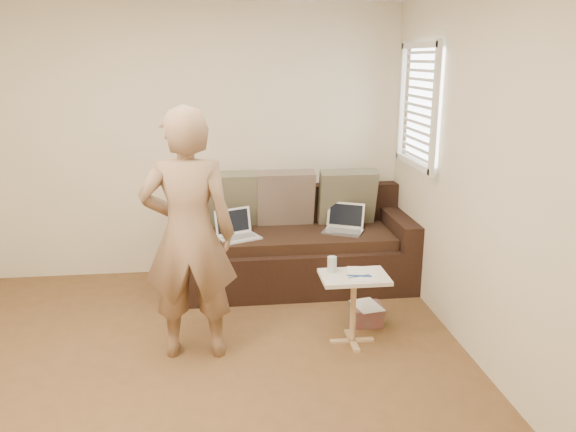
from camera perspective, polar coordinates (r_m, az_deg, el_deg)
The scene contains 16 objects.
floor at distance 3.89m, azimuth -9.66°, elevation -17.22°, with size 4.50×4.50×0.00m, color brown.
wall_back at distance 5.58m, azimuth -9.33°, elevation 7.22°, with size 4.00×4.00×0.00m, color beige.
wall_right at distance 3.80m, azimuth 21.00°, elevation 2.50°, with size 4.50×4.50×0.00m, color beige.
window_blinds at distance 5.09m, azimuth 13.06°, elevation 10.77°, with size 0.12×0.88×1.08m, color white, non-canonical shape.
sofa at distance 5.36m, azimuth 0.57°, elevation -2.55°, with size 2.20×0.95×0.85m, color black, non-canonical shape.
pillow_left at distance 5.45m, azimuth -6.03°, elevation 1.67°, with size 0.55×0.14×0.55m, color brown, non-canonical shape.
pillow_mid at distance 5.46m, azimuth -0.24°, elevation 1.80°, with size 0.55×0.14×0.55m, color brown, non-canonical shape.
pillow_right at distance 5.53m, azimuth 5.98°, elevation 1.89°, with size 0.55×0.14×0.55m, color brown, non-canonical shape.
laptop_silver at distance 5.33m, azimuth 5.54°, elevation -1.63°, with size 0.36×0.26×0.24m, color #B7BABC, non-canonical shape.
laptop_white at distance 5.14m, azimuth -4.93°, elevation -2.29°, with size 0.35×0.26×0.26m, color white, non-canonical shape.
person at distance 4.00m, azimuth -9.96°, elevation -1.93°, with size 0.66×0.45×1.81m, color brown.
side_table at distance 4.34m, azimuth 6.57°, elevation -9.29°, with size 0.50×0.35×0.55m, color silver, non-canonical shape.
drinking_glass at distance 4.26m, azimuth 4.45°, elevation -4.89°, with size 0.07×0.07×0.12m, color silver, non-canonical shape.
scissors at distance 4.20m, azimuth 7.20°, elevation -6.01°, with size 0.18×0.10×0.02m, color silver, non-canonical shape.
paper_on_table at distance 4.27m, azimuth 7.51°, elevation -5.77°, with size 0.21×0.30×0.00m, color white, non-canonical shape.
striped_box at distance 4.73m, azimuth 7.92°, elevation -9.76°, with size 0.25×0.25×0.16m, color red, non-canonical shape.
Camera 1 is at (0.23, -3.27, 2.09)m, focal length 35.31 mm.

